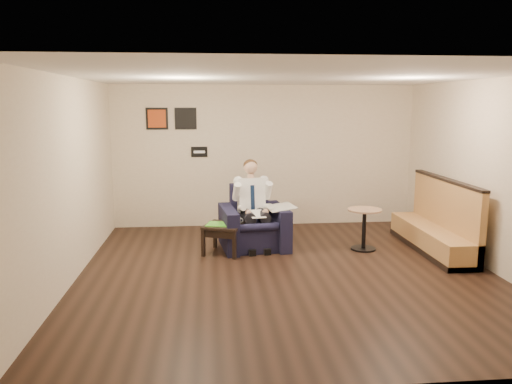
{
  "coord_description": "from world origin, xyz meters",
  "views": [
    {
      "loc": [
        -1.1,
        -6.88,
        2.42
      ],
      "look_at": [
        -0.34,
        1.2,
        0.99
      ],
      "focal_mm": 35.0,
      "sensor_mm": 36.0,
      "label": 1
    }
  ],
  "objects": [
    {
      "name": "side_table",
      "position": [
        -0.88,
        1.07,
        0.24
      ],
      "size": [
        0.77,
        0.77,
        0.49
      ],
      "primitive_type": "cube",
      "rotation": [
        0.0,
        0.0,
        -0.38
      ],
      "color": "black",
      "rests_on": "ground"
    },
    {
      "name": "banquette",
      "position": [
        2.59,
        0.91,
        0.6
      ],
      "size": [
        0.56,
        2.33,
        1.19
      ],
      "primitive_type": "cube",
      "color": "#B48146",
      "rests_on": "ground"
    },
    {
      "name": "cafe_table",
      "position": [
        1.47,
        1.06,
        0.35
      ],
      "size": [
        0.75,
        0.75,
        0.7
      ],
      "primitive_type": "cylinder",
      "rotation": [
        0.0,
        0.0,
        -0.43
      ],
      "color": "#A47959",
      "rests_on": "ground"
    },
    {
      "name": "seating_sign",
      "position": [
        -1.3,
        2.98,
        1.5
      ],
      "size": [
        0.32,
        0.02,
        0.2
      ],
      "primitive_type": "cube",
      "color": "black",
      "rests_on": "wall_back"
    },
    {
      "name": "wall_back",
      "position": [
        0.0,
        3.0,
        1.4
      ],
      "size": [
        6.0,
        0.02,
        2.8
      ],
      "primitive_type": "cube",
      "color": "beige",
      "rests_on": "ground"
    },
    {
      "name": "wall_left",
      "position": [
        -3.0,
        0.0,
        1.4
      ],
      "size": [
        0.02,
        6.0,
        2.8
      ],
      "primitive_type": "cube",
      "color": "beige",
      "rests_on": "ground"
    },
    {
      "name": "newspaper",
      "position": [
        0.08,
        1.31,
        0.71
      ],
      "size": [
        0.54,
        0.63,
        0.01
      ],
      "primitive_type": "cube",
      "rotation": [
        0.0,
        0.0,
        0.17
      ],
      "color": "silver",
      "rests_on": "armchair"
    },
    {
      "name": "armchair",
      "position": [
        -0.37,
        1.37,
        0.52
      ],
      "size": [
        1.19,
        1.19,
        1.04
      ],
      "primitive_type": "cube",
      "rotation": [
        0.0,
        0.0,
        0.12
      ],
      "color": "black",
      "rests_on": "ground"
    },
    {
      "name": "art_print_right",
      "position": [
        -1.55,
        2.98,
        2.15
      ],
      "size": [
        0.42,
        0.03,
        0.42
      ],
      "primitive_type": "cube",
      "color": "black",
      "rests_on": "wall_back"
    },
    {
      "name": "green_folder",
      "position": [
        -0.92,
        1.07,
        0.49
      ],
      "size": [
        0.56,
        0.45,
        0.01
      ],
      "primitive_type": "cube",
      "rotation": [
        0.0,
        0.0,
        -0.24
      ],
      "color": "#53DA2B",
      "rests_on": "side_table"
    },
    {
      "name": "lap_papers",
      "position": [
        -0.34,
        1.12,
        0.64
      ],
      "size": [
        0.3,
        0.38,
        0.01
      ],
      "primitive_type": "cube",
      "rotation": [
        0.0,
        0.0,
        0.19
      ],
      "color": "white",
      "rests_on": "seated_man"
    },
    {
      "name": "seated_man",
      "position": [
        -0.35,
        1.24,
        0.71
      ],
      "size": [
        0.79,
        1.09,
        1.43
      ],
      "primitive_type": null,
      "rotation": [
        0.0,
        0.0,
        0.12
      ],
      "color": "white",
      "rests_on": "armchair"
    },
    {
      "name": "smartphone",
      "position": [
        -0.77,
        1.21,
        0.49
      ],
      "size": [
        0.17,
        0.14,
        0.01
      ],
      "primitive_type": "cube",
      "rotation": [
        0.0,
        0.0,
        -0.56
      ],
      "color": "black",
      "rests_on": "side_table"
    },
    {
      "name": "ground",
      "position": [
        0.0,
        0.0,
        0.0
      ],
      "size": [
        6.0,
        6.0,
        0.0
      ],
      "primitive_type": "plane",
      "color": "black",
      "rests_on": "ground"
    },
    {
      "name": "ceiling",
      "position": [
        0.0,
        0.0,
        2.8
      ],
      "size": [
        6.0,
        6.0,
        0.02
      ],
      "primitive_type": "cube",
      "color": "white",
      "rests_on": "wall_back"
    },
    {
      "name": "wall_right",
      "position": [
        3.0,
        0.0,
        1.4
      ],
      "size": [
        0.02,
        6.0,
        2.8
      ],
      "primitive_type": "cube",
      "color": "beige",
      "rests_on": "ground"
    },
    {
      "name": "wall_front",
      "position": [
        0.0,
        -3.0,
        1.4
      ],
      "size": [
        6.0,
        0.02,
        2.8
      ],
      "primitive_type": "cube",
      "color": "beige",
      "rests_on": "ground"
    },
    {
      "name": "art_print_left",
      "position": [
        -2.1,
        2.98,
        2.15
      ],
      "size": [
        0.42,
        0.03,
        0.42
      ],
      "primitive_type": "cube",
      "color": "#BB4417",
      "rests_on": "wall_back"
    },
    {
      "name": "coffee_mug",
      "position": [
        -0.65,
        1.12,
        0.54
      ],
      "size": [
        0.12,
        0.12,
        0.1
      ],
      "primitive_type": "cylinder",
      "rotation": [
        0.0,
        0.0,
        -0.38
      ],
      "color": "white",
      "rests_on": "side_table"
    }
  ]
}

